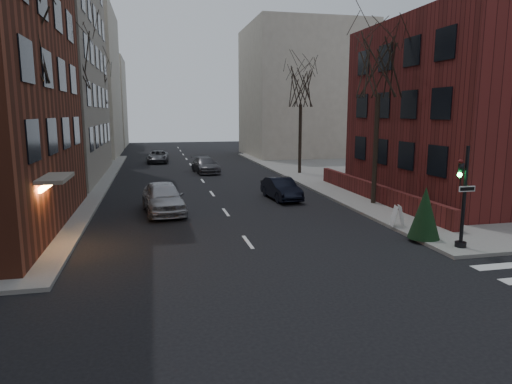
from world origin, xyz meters
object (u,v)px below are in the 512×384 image
tree_left_b (70,57)px  streetlamp_far (107,124)px  car_lane_far (158,157)px  evergreen_shrub (425,213)px  traffic_signal (462,203)px  parked_sedan (281,189)px  tree_right_a (379,65)px  tree_right_b (301,87)px  car_lane_silver (163,198)px  tree_left_c (96,84)px  car_lane_gray (205,165)px  tree_left_a (17,33)px  sandwich_board (397,216)px  streetlamp_near (74,133)px

tree_left_b → streetlamp_far: (0.60, 16.00, -4.68)m
car_lane_far → evergreen_shrub: size_ratio=2.15×
traffic_signal → streetlamp_far: size_ratio=0.64×
traffic_signal → parked_sedan: traffic_signal is taller
tree_right_a → car_lane_far: tree_right_a is taller
tree_right_b → car_lane_silver: size_ratio=1.83×
tree_left_b → car_lane_silver: size_ratio=2.16×
tree_left_c → car_lane_gray: bearing=-27.5°
evergreen_shrub → traffic_signal: bearing=-66.8°
traffic_signal → streetlamp_far: (-16.14, 33.01, 2.33)m
tree_left_b → car_lane_gray: 15.52m
tree_left_b → parked_sedan: size_ratio=2.62×
tree_left_a → tree_right_b: tree_left_a is taller
car_lane_gray → evergreen_shrub: 25.38m
tree_left_b → tree_left_c: (0.00, 14.00, -0.88)m
streetlamp_far → parked_sedan: size_ratio=1.52×
tree_left_c → sandwich_board: tree_left_c is taller
traffic_signal → parked_sedan: 12.68m
tree_right_a → parked_sedan: bearing=148.1°
tree_left_a → evergreen_shrub: bearing=-12.3°
tree_left_a → car_lane_gray: (9.60, 21.01, -7.77)m
tree_right_b → streetlamp_near: bearing=-149.5°
parked_sedan → evergreen_shrub: bearing=-77.5°
car_lane_far → car_lane_silver: bearing=-86.5°
tree_left_b → tree_right_b: size_ratio=1.18×
parked_sedan → evergreen_shrub: evergreen_shrub is taller
tree_left_a → car_lane_far: tree_left_a is taller
tree_left_a → streetlamp_near: bearing=85.7°
tree_right_a → streetlamp_near: bearing=166.8°
tree_right_a → tree_right_b: tree_right_a is taller
tree_left_b → car_lane_far: tree_left_b is taller
tree_left_a → tree_left_b: (0.00, 12.00, 0.44)m
traffic_signal → evergreen_shrub: bearing=113.2°
car_lane_gray → tree_right_a: bearing=-71.0°
car_lane_silver → tree_right_b: bearing=42.1°
sandwich_board → tree_left_b: bearing=154.4°
car_lane_silver → car_lane_far: 26.07m
car_lane_silver → car_lane_far: bearing=84.2°
tree_left_b → tree_left_c: size_ratio=1.11×
streetlamp_far → car_lane_gray: bearing=-37.8°
streetlamp_near → car_lane_silver: streetlamp_near is taller
traffic_signal → evergreen_shrub: traffic_signal is taller
tree_left_a → evergreen_shrub: (16.10, -3.52, -7.22)m
tree_left_b → streetlamp_far: tree_left_b is taller
tree_left_a → tree_right_a: tree_left_a is taller
parked_sedan → car_lane_silver: car_lane_silver is taller
evergreen_shrub → streetlamp_near: bearing=143.4°
streetlamp_far → car_lane_gray: streetlamp_far is taller
tree_left_c → parked_sedan: size_ratio=2.35×
streetlamp_near → sandwich_board: bearing=-31.1°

